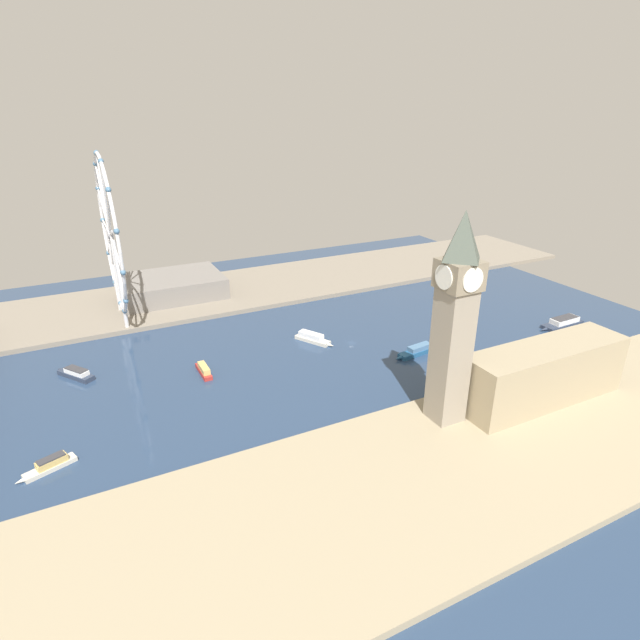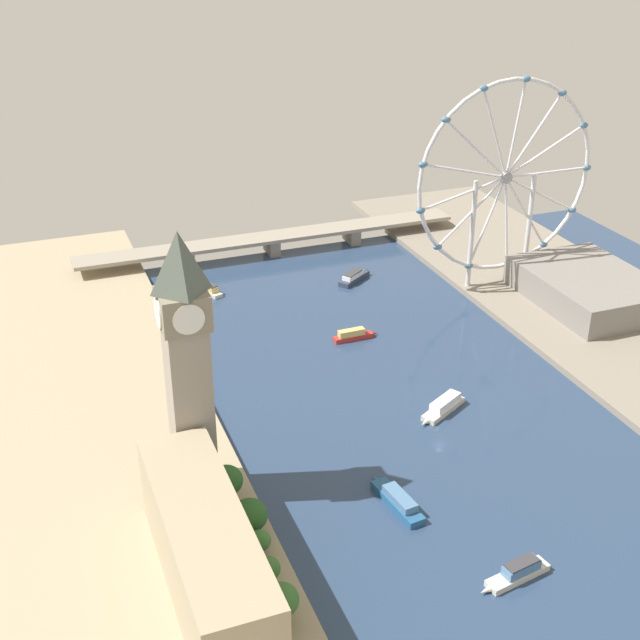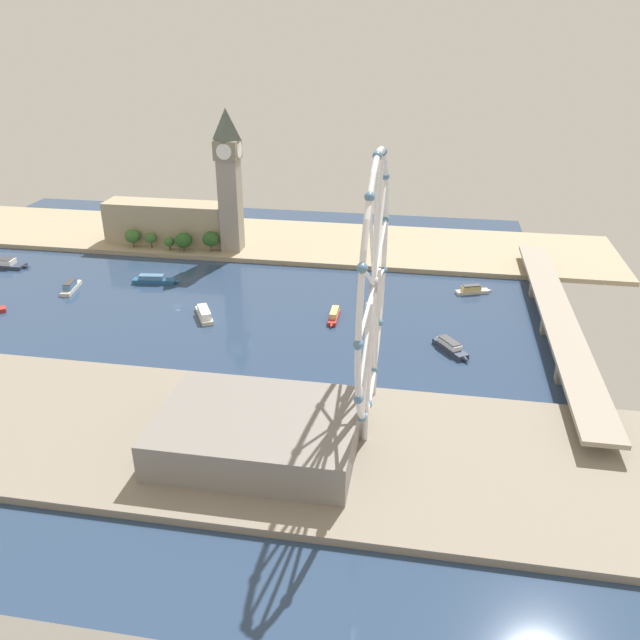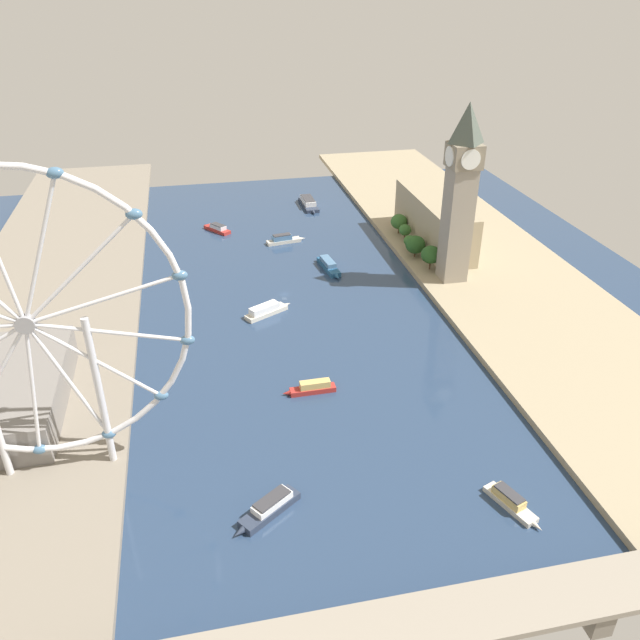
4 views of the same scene
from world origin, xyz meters
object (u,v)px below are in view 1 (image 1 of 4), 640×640
object	(u,v)px
ferris_wheel	(110,236)
tour_boat_3	(417,351)
parliament_block	(544,373)
riverside_hall	(171,286)
tour_boat_2	(563,322)
tour_boat_4	(204,370)
tour_boat_0	(50,465)
tour_boat_6	(75,373)
clock_tower	(454,318)
tour_boat_7	(450,299)
tour_boat_5	(313,338)
tour_boat_1	(455,325)

from	to	relation	value
ferris_wheel	tour_boat_3	xyz separation A→B (m)	(-124.13, -142.71, -55.30)
parliament_block	riverside_hall	xyz separation A→B (m)	(222.11, 124.08, -6.62)
tour_boat_2	tour_boat_4	bearing A→B (deg)	-12.26
tour_boat_0	tour_boat_6	xyz separation A→B (m)	(75.41, -13.00, 0.16)
clock_tower	tour_boat_4	world-z (taller)	clock_tower
riverside_hall	tour_boat_7	distance (m)	201.61
riverside_hall	tour_boat_5	distance (m)	126.33
tour_boat_6	tour_boat_7	distance (m)	247.40
tour_boat_0	tour_boat_3	xyz separation A→B (m)	(17.03, -188.08, 0.09)
riverside_hall	tour_boat_6	xyz separation A→B (m)	(-94.76, 69.84, -8.01)
riverside_hall	tour_boat_2	bearing A→B (deg)	-127.31
parliament_block	tour_boat_6	distance (m)	232.45
parliament_block	tour_boat_4	distance (m)	168.13
tour_boat_4	tour_boat_5	world-z (taller)	tour_boat_5
riverside_hall	tour_boat_0	bearing A→B (deg)	154.04
ferris_wheel	riverside_hall	world-z (taller)	ferris_wheel
clock_tower	tour_boat_6	bearing A→B (deg)	50.44
parliament_block	tour_boat_2	distance (m)	108.14
parliament_block	tour_boat_0	distance (m)	213.84
parliament_block	ferris_wheel	distance (m)	255.02
riverside_hall	tour_boat_0	size ratio (longest dim) A/B	3.18
tour_boat_0	tour_boat_6	distance (m)	76.52
clock_tower	tour_boat_0	bearing A→B (deg)	74.49
tour_boat_1	tour_boat_5	bearing A→B (deg)	-114.17
ferris_wheel	tour_boat_4	distance (m)	110.74
parliament_block	tour_boat_7	world-z (taller)	parliament_block
clock_tower	tour_boat_0	distance (m)	170.11
tour_boat_2	tour_boat_5	bearing A→B (deg)	-20.06
riverside_hall	tour_boat_0	xyz separation A→B (m)	(-170.17, 82.84, -8.16)
tour_boat_4	tour_boat_5	xyz separation A→B (m)	(9.49, -68.63, 0.18)
parliament_block	riverside_hall	size ratio (longest dim) A/B	1.18
riverside_hall	tour_boat_5	xyz separation A→B (m)	(-111.20, -59.42, -7.90)
tour_boat_6	parliament_block	bearing A→B (deg)	-158.66
ferris_wheel	tour_boat_5	distance (m)	138.50
clock_tower	tour_boat_7	size ratio (longest dim) A/B	4.26
tour_boat_2	tour_boat_3	xyz separation A→B (m)	(9.19, 107.79, -0.29)
tour_boat_4	tour_boat_6	bearing A→B (deg)	66.07
parliament_block	tour_boat_1	world-z (taller)	parliament_block
tour_boat_1	tour_boat_4	bearing A→B (deg)	-104.64
tour_boat_2	riverside_hall	bearing A→B (deg)	-38.95
tour_boat_0	tour_boat_6	world-z (taller)	tour_boat_6
tour_boat_3	tour_boat_2	bearing A→B (deg)	168.16
tour_boat_4	ferris_wheel	bearing A→B (deg)	16.35
riverside_hall	tour_boat_7	bearing A→B (deg)	-118.18
tour_boat_0	tour_boat_7	distance (m)	271.00
tour_boat_0	tour_boat_1	bearing A→B (deg)	168.57
clock_tower	tour_boat_7	xyz separation A→B (m)	(118.64, -103.33, -48.75)
clock_tower	tour_boat_2	size ratio (longest dim) A/B	2.59
riverside_hall	tour_boat_4	size ratio (longest dim) A/B	3.27
clock_tower	tour_boat_7	bearing A→B (deg)	-41.05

